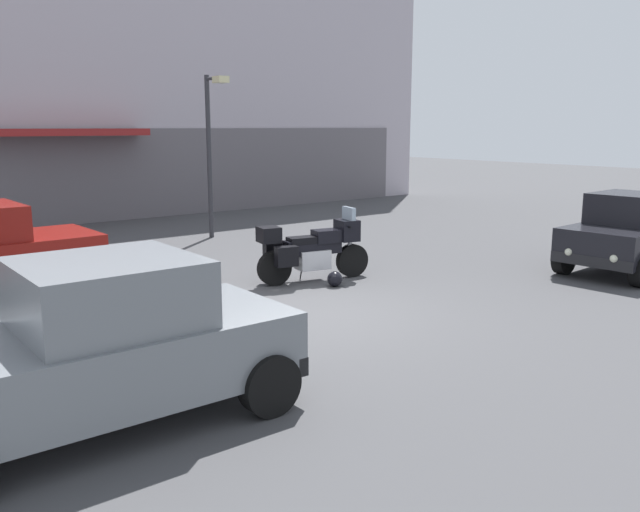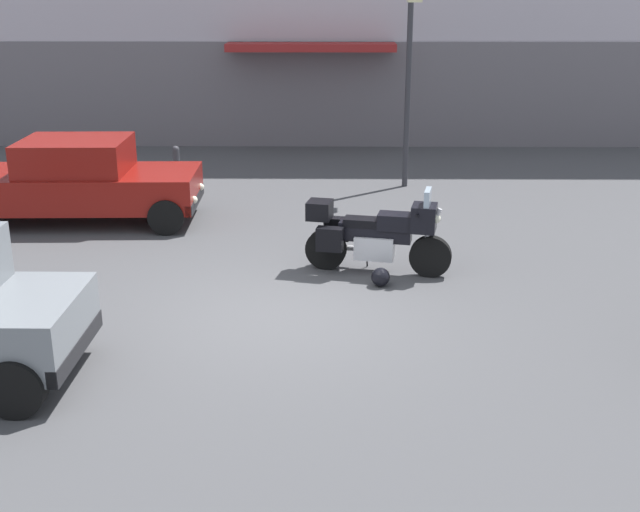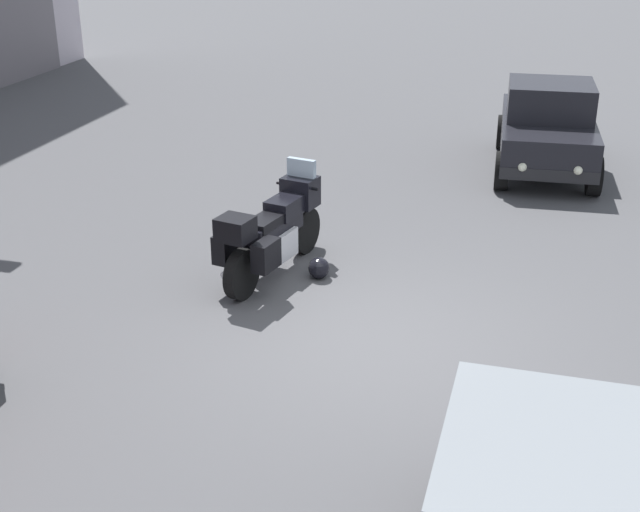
% 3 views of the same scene
% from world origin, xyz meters
% --- Properties ---
extents(ground_plane, '(80.00, 80.00, 0.00)m').
position_xyz_m(ground_plane, '(0.00, 0.00, 0.00)').
color(ground_plane, '#424244').
extents(building_facade_rear, '(28.93, 3.40, 11.77)m').
position_xyz_m(building_facade_rear, '(0.00, 13.05, 5.83)').
color(building_facade_rear, '#B2A8B2').
rests_on(building_facade_rear, ground).
extents(motorcycle, '(2.24, 0.99, 1.36)m').
position_xyz_m(motorcycle, '(1.38, 1.64, 0.62)').
color(motorcycle, black).
rests_on(motorcycle, ground).
extents(helmet, '(0.28, 0.28, 0.28)m').
position_xyz_m(helmet, '(1.44, 1.04, 0.14)').
color(helmet, black).
rests_on(helmet, ground).
extents(car_hatchback_near, '(3.88, 1.79, 1.64)m').
position_xyz_m(car_hatchback_near, '(-3.93, -1.96, 0.81)').
color(car_hatchback_near, slate).
rests_on(car_hatchback_near, ground).
extents(car_compact_side, '(3.55, 1.91, 1.56)m').
position_xyz_m(car_compact_side, '(6.96, -1.59, 0.77)').
color(car_compact_side, black).
rests_on(car_compact_side, ground).
extents(streetlamp_curbside, '(0.28, 0.94, 4.13)m').
position_xyz_m(streetlamp_curbside, '(2.36, 7.08, 2.56)').
color(streetlamp_curbside, '#2D2D33').
rests_on(streetlamp_curbside, ground).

